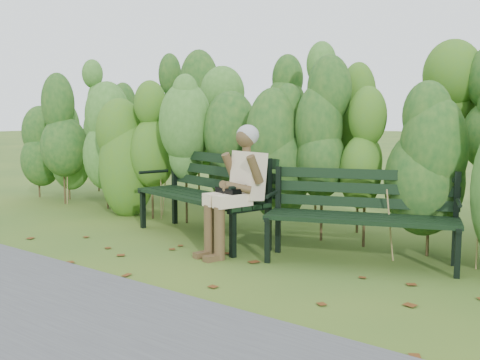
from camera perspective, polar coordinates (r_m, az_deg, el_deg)
The scene contains 6 objects.
ground at distance 5.42m, azimuth -2.31°, elevation -8.25°, with size 80.00×80.00×0.00m, color #365A20.
hedge_band at distance 6.76m, azimuth 7.99°, elevation 5.47°, with size 11.04×1.67×2.42m.
leaf_litter at distance 5.17m, azimuth 1.41°, elevation -8.96°, with size 5.65×2.06×0.01m.
bench_left at distance 6.36m, azimuth -3.38°, elevation -0.85°, with size 2.00×1.05×0.95m.
bench_right at distance 5.41m, azimuth 12.28°, elevation -2.82°, with size 1.84×1.15×0.88m.
seated_woman at distance 5.57m, azimuth -0.23°, elevation -0.04°, with size 0.52×0.76×1.29m.
Camera 1 is at (3.40, -3.97, 1.40)m, focal length 42.00 mm.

